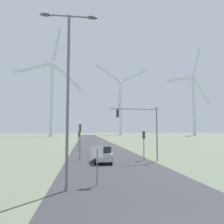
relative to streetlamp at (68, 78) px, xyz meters
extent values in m
cube|color=#2D2D33|center=(3.94, 40.49, -6.74)|extent=(10.00, 240.00, 0.01)
cylinder|color=slate|center=(0.00, 0.00, -1.35)|extent=(0.18, 0.18, 10.77)
cylinder|color=slate|center=(0.00, 0.00, 3.98)|extent=(2.89, 0.10, 0.10)
ellipsoid|color=#4C4C51|center=(-1.45, 0.00, 3.98)|extent=(0.70, 0.32, 0.20)
ellipsoid|color=#4C4C51|center=(1.45, 0.00, 3.98)|extent=(0.70, 0.32, 0.20)
cylinder|color=slate|center=(1.88, 1.09, -5.56)|extent=(0.07, 0.07, 2.36)
cube|color=white|center=(1.88, 1.08, -4.61)|extent=(0.81, 0.01, 0.81)
cube|color=red|center=(1.88, 1.09, -4.61)|extent=(0.76, 0.02, 0.76)
cylinder|color=slate|center=(0.53, 13.31, -4.59)|extent=(0.11, 0.11, 4.29)
cube|color=#2D2D2D|center=(0.53, 13.31, -2.90)|extent=(0.28, 0.24, 0.90)
sphere|color=red|center=(0.53, 13.18, -2.63)|extent=(0.16, 0.16, 0.16)
sphere|color=gold|center=(0.53, 13.18, -2.90)|extent=(0.16, 0.16, 0.16)
sphere|color=green|center=(0.53, 13.18, -3.17)|extent=(0.16, 0.16, 0.16)
cylinder|color=slate|center=(8.18, 12.41, -5.02)|extent=(0.11, 0.11, 3.44)
cube|color=#2D2D2D|center=(8.18, 12.41, -3.75)|extent=(0.28, 0.24, 0.90)
sphere|color=red|center=(8.18, 12.28, -3.48)|extent=(0.16, 0.16, 0.16)
sphere|color=gold|center=(8.18, 12.28, -3.75)|extent=(0.16, 0.16, 0.16)
sphere|color=green|center=(8.18, 12.28, -4.02)|extent=(0.16, 0.16, 0.16)
cylinder|color=slate|center=(0.08, 26.08, -5.09)|extent=(0.11, 0.11, 3.29)
cube|color=#2D2D2D|center=(0.08, 26.08, -3.90)|extent=(0.28, 0.24, 0.90)
sphere|color=red|center=(0.08, 25.95, -3.63)|extent=(0.16, 0.16, 0.16)
sphere|color=gold|center=(0.08, 25.95, -3.90)|extent=(0.16, 0.16, 0.16)
sphere|color=green|center=(0.08, 25.95, -4.17)|extent=(0.16, 0.16, 0.16)
cylinder|color=slate|center=(9.47, 11.34, -3.59)|extent=(0.14, 0.14, 6.29)
cylinder|color=slate|center=(6.74, 11.34, -0.70)|extent=(5.47, 0.12, 0.12)
cube|color=#2D2D2D|center=(4.82, 11.34, -1.25)|extent=(0.28, 0.24, 0.90)
sphere|color=red|center=(4.82, 11.21, -0.98)|extent=(0.18, 0.18, 0.18)
cube|color=#B7BCC1|center=(3.06, 10.94, -6.01)|extent=(1.99, 4.18, 0.80)
cube|color=#1E2328|center=(3.06, 10.79, -5.26)|extent=(1.66, 2.17, 0.70)
cylinder|color=black|center=(2.23, 12.21, -6.41)|extent=(0.22, 0.66, 0.66)
cylinder|color=black|center=(3.89, 12.21, -6.41)|extent=(0.22, 0.66, 0.66)
cylinder|color=black|center=(2.23, 9.67, -6.41)|extent=(0.22, 0.66, 0.66)
cylinder|color=black|center=(3.89, 9.67, -6.41)|extent=(0.22, 0.66, 0.66)
cylinder|color=silver|center=(-17.82, 116.18, 14.80)|extent=(2.20, 2.20, 43.08)
sphere|color=silver|center=(-17.82, 116.18, 36.34)|extent=(2.60, 2.60, 2.60)
cube|color=silver|center=(-9.17, 118.59, 28.85)|extent=(17.59, 5.34, 15.53)
cube|color=silver|center=(-15.90, 116.72, 47.86)|extent=(5.47, 1.97, 22.07)
cube|color=silver|center=(-28.40, 113.24, 32.30)|extent=(20.71, 6.20, 9.31)
cylinder|color=silver|center=(29.91, 158.09, 14.55)|extent=(2.20, 2.20, 42.58)
sphere|color=silver|center=(29.91, 158.09, 35.84)|extent=(2.60, 2.60, 2.60)
cube|color=silver|center=(40.95, 157.80, 41.09)|extent=(21.69, 1.07, 11.58)
cube|color=silver|center=(19.84, 158.35, 42.77)|extent=(20.10, 1.03, 14.62)
cube|color=silver|center=(28.94, 158.11, 23.64)|extent=(3.65, 0.60, 23.23)
cylinder|color=silver|center=(77.45, 130.42, 13.70)|extent=(2.20, 2.20, 40.87)
sphere|color=silver|center=(77.45, 130.42, 34.13)|extent=(2.60, 2.60, 2.60)
cube|color=silver|center=(81.07, 131.75, 45.95)|extent=(8.64, 3.58, 22.96)
cube|color=silver|center=(66.03, 126.22, 31.56)|extent=(22.16, 8.55, 6.63)
cube|color=silver|center=(85.24, 133.29, 24.88)|extent=(16.20, 6.36, 18.73)
camera|label=1|loc=(1.01, -13.41, -3.19)|focal=35.00mm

